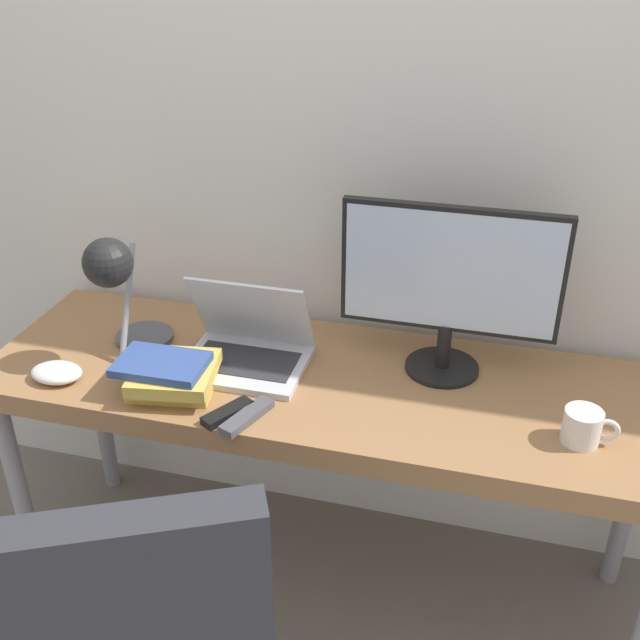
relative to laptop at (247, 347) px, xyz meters
name	(u,v)px	position (x,y,z in m)	size (l,w,h in m)	color
wall_back	(360,119)	(0.21, 0.33, 0.52)	(8.00, 0.05, 2.60)	silver
desk	(326,398)	(0.21, -0.01, -0.12)	(1.77, 0.56, 0.73)	#996B42
laptop	(247,347)	(0.00, 0.00, 0.00)	(0.31, 0.25, 0.24)	silver
monitor	(450,281)	(0.50, 0.10, 0.20)	(0.54, 0.19, 0.44)	black
desk_lamp	(115,278)	(-0.32, -0.06, 0.19)	(0.16, 0.27, 0.35)	#4C4C51
book_stack	(171,375)	(-0.14, -0.17, 0.00)	(0.25, 0.23, 0.09)	gold
tv_remote	(228,413)	(0.03, -0.24, -0.04)	(0.10, 0.13, 0.02)	black
media_remote	(247,417)	(0.08, -0.24, -0.04)	(0.09, 0.16, 0.02)	#4C4C51
mug	(583,427)	(0.83, -0.12, -0.01)	(0.12, 0.09, 0.08)	silver
game_controller	(57,373)	(-0.44, -0.20, -0.03)	(0.13, 0.10, 0.04)	white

